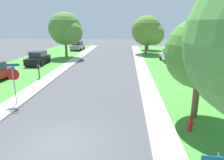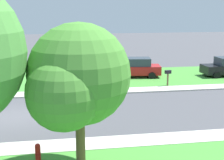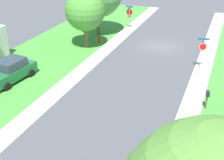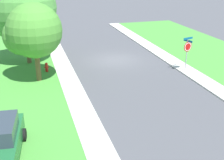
{
  "view_description": "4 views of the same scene",
  "coord_description": "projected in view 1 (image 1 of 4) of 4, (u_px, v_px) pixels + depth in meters",
  "views": [
    {
      "loc": [
        2.88,
        -7.92,
        5.3
      ],
      "look_at": [
        1.86,
        5.99,
        1.4
      ],
      "focal_mm": 33.05,
      "sensor_mm": 36.0,
      "label": 1
    },
    {
      "loc": [
        18.67,
        2.54,
        6.14
      ],
      "look_at": [
        -2.45,
        6.01,
        1.4
      ],
      "focal_mm": 52.87,
      "sensor_mm": 36.0,
      "label": 2
    },
    {
      "loc": [
        -6.27,
        29.69,
        10.83
      ],
      "look_at": [
        0.71,
        11.78,
        1.4
      ],
      "focal_mm": 50.01,
      "sensor_mm": 36.0,
      "label": 3
    },
    {
      "loc": [
        7.33,
        23.71,
        7.97
      ],
      "look_at": [
        2.64,
        7.93,
        1.4
      ],
      "focal_mm": 46.83,
      "sensor_mm": 36.0,
      "label": 4
    }
  ],
  "objects": [
    {
      "name": "car_grey_driveway_right",
      "position": [
        78.0,
        46.0,
        40.43
      ],
      "size": [
        2.16,
        4.36,
        1.76
      ],
      "color": "gray",
      "rests_on": "ground"
    },
    {
      "name": "tree_sidewalk_far",
      "position": [
        66.0,
        30.0,
        31.04
      ],
      "size": [
        5.28,
        4.91,
        6.87
      ],
      "color": "brown",
      "rests_on": "ground"
    },
    {
      "name": "car_black_across_road",
      "position": [
        38.0,
        58.0,
        26.39
      ],
      "size": [
        2.1,
        4.33,
        1.76
      ],
      "color": "black",
      "rests_on": "ground"
    },
    {
      "name": "stop_sign_far_corner",
      "position": [
        13.0,
        77.0,
        13.36
      ],
      "size": [
        0.9,
        0.9,
        2.77
      ],
      "color": "#9E9EA3",
      "rests_on": "ground"
    },
    {
      "name": "sidewalk_west",
      "position": [
        52.0,
        76.0,
        21.08
      ],
      "size": [
        1.4,
        56.0,
        0.1
      ],
      "primitive_type": "cube",
      "color": "beige",
      "rests_on": "ground"
    },
    {
      "name": "fire_hydrant",
      "position": [
        190.0,
        124.0,
        10.21
      ],
      "size": [
        0.38,
        0.22,
        0.83
      ],
      "color": "red",
      "rests_on": "ground"
    },
    {
      "name": "lawn_west",
      "position": [
        8.0,
        75.0,
        21.41
      ],
      "size": [
        8.0,
        56.0,
        0.08
      ],
      "primitive_type": "cube",
      "color": "#479338",
      "rests_on": "ground"
    },
    {
      "name": "sidewalk_east",
      "position": [
        145.0,
        77.0,
        20.42
      ],
      "size": [
        1.4,
        56.0,
        0.1
      ],
      "primitive_type": "cube",
      "color": "beige",
      "rests_on": "ground"
    },
    {
      "name": "tree_across_left",
      "position": [
        206.0,
        56.0,
        10.77
      ],
      "size": [
        4.1,
        3.82,
        5.64
      ],
      "color": "brown",
      "rests_on": "ground"
    },
    {
      "name": "lawn_east",
      "position": [
        193.0,
        78.0,
        20.09
      ],
      "size": [
        8.0,
        56.0,
        0.08
      ],
      "primitive_type": "cube",
      "color": "#479338",
      "rests_on": "ground"
    },
    {
      "name": "ground_plane",
      "position": [
        61.0,
        145.0,
        9.23
      ],
      "size": [
        120.0,
        120.0,
        0.0
      ],
      "primitive_type": "plane",
      "color": "#4C4C51"
    },
    {
      "name": "tree_sidewalk_near",
      "position": [
        150.0,
        30.0,
        40.07
      ],
      "size": [
        4.04,
        3.76,
        5.89
      ],
      "color": "brown",
      "rests_on": "ground"
    },
    {
      "name": "mailbox",
      "position": [
        39.0,
        69.0,
        19.9
      ],
      "size": [
        0.31,
        0.51,
        1.31
      ],
      "color": "brown",
      "rests_on": "ground"
    },
    {
      "name": "tree_across_right",
      "position": [
        148.0,
        32.0,
        34.77
      ],
      "size": [
        5.37,
        5.0,
        6.47
      ],
      "color": "brown",
      "rests_on": "ground"
    },
    {
      "name": "car_green_behind_trees",
      "position": [
        190.0,
        70.0,
        20.02
      ],
      "size": [
        2.37,
        4.46,
        1.76
      ],
      "color": "#1E6033",
      "rests_on": "ground"
    },
    {
      "name": "car_white_kerbside_mid",
      "position": [
        170.0,
        56.0,
        28.09
      ],
      "size": [
        2.35,
        4.45,
        1.76
      ],
      "color": "white",
      "rests_on": "ground"
    }
  ]
}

